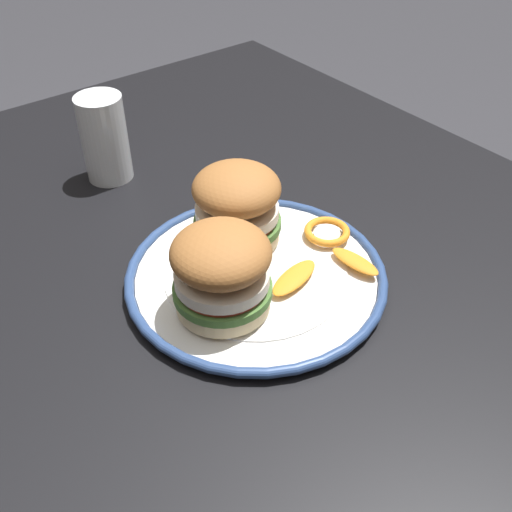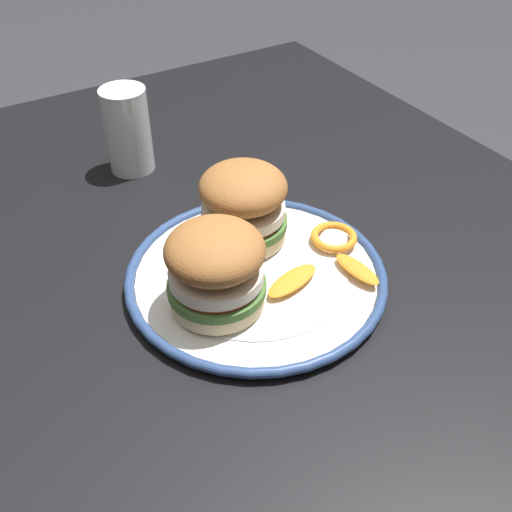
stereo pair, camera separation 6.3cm
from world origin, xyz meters
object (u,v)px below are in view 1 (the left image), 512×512
at_px(sandwich_half_left, 222,270).
at_px(drinking_glass, 106,144).
at_px(dinner_plate, 256,276).
at_px(sandwich_half_right, 237,204).
at_px(dining_table, 232,339).

distance_m(sandwich_half_left, drinking_glass, 0.35).
xyz_separation_m(dinner_plate, sandwich_half_right, (-0.06, 0.02, 0.06)).
xyz_separation_m(dining_table, drinking_glass, (-0.32, 0.01, 0.14)).
bearing_deg(dinner_plate, sandwich_half_left, -70.53).
relative_size(dinner_plate, sandwich_half_right, 2.16).
height_order(dinner_plate, drinking_glass, drinking_glass).
bearing_deg(dinner_plate, drinking_glass, -175.23).
distance_m(dining_table, sandwich_half_left, 0.16).
xyz_separation_m(dinner_plate, drinking_glass, (-0.32, -0.03, 0.05)).
relative_size(sandwich_half_left, drinking_glass, 1.19).
distance_m(dining_table, drinking_glass, 0.34).
distance_m(dinner_plate, sandwich_half_right, 0.09).
relative_size(dinner_plate, sandwich_half_left, 2.06).
relative_size(sandwich_half_right, drinking_glass, 1.13).
bearing_deg(sandwich_half_left, dining_table, 134.47).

